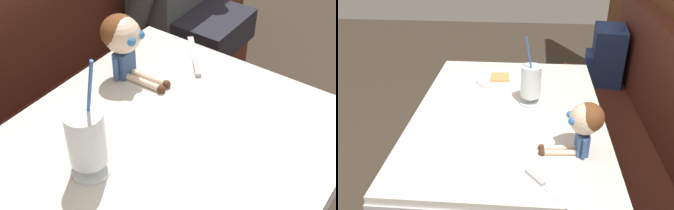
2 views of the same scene
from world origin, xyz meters
The scene contains 4 objects.
booth_bench centered at (0.00, 0.81, 0.33)m, with size 2.60×0.48×1.00m.
milkshake_glass centered at (-0.08, 0.27, 0.84)m, with size 0.10×0.10×0.31m.
butter_knife centered at (0.45, 0.32, 0.74)m, with size 0.19×0.16×0.01m.
seated_doll centered at (0.27, 0.46, 0.87)m, with size 0.12×0.22×0.20m.
Camera 1 is at (-0.57, -0.31, 1.56)m, focal length 48.84 mm.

